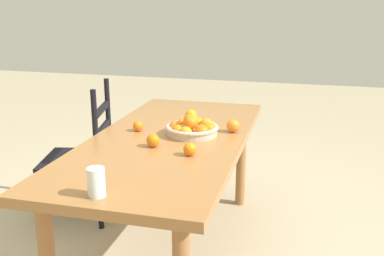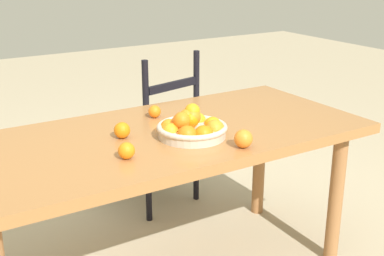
# 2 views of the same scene
# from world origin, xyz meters

# --- Properties ---
(ground_plane) EXTENTS (12.00, 12.00, 0.00)m
(ground_plane) POSITION_xyz_m (0.00, 0.00, 0.00)
(ground_plane) COLOR tan
(dining_table) EXTENTS (1.85, 0.84, 0.75)m
(dining_table) POSITION_xyz_m (0.00, 0.00, 0.67)
(dining_table) COLOR #A06A39
(dining_table) RESTS_ON ground
(chair_near_window) EXTENTS (0.54, 0.54, 0.96)m
(chair_near_window) POSITION_xyz_m (0.35, 0.75, 0.44)
(chair_near_window) COLOR black
(chair_near_window) RESTS_ON ground
(fruit_bowl) EXTENTS (0.31, 0.31, 0.15)m
(fruit_bowl) POSITION_xyz_m (0.08, -0.12, 0.80)
(fruit_bowl) COLOR beige
(fruit_bowl) RESTS_ON dining_table
(orange_loose_0) EXTENTS (0.07, 0.07, 0.07)m
(orange_loose_0) POSITION_xyz_m (-0.18, 0.03, 0.79)
(orange_loose_0) COLOR orange
(orange_loose_0) RESTS_ON dining_table
(orange_loose_1) EXTENTS (0.08, 0.08, 0.08)m
(orange_loose_1) POSITION_xyz_m (0.19, -0.34, 0.79)
(orange_loose_1) COLOR orange
(orange_loose_1) RESTS_ON dining_table
(orange_loose_2) EXTENTS (0.06, 0.06, 0.06)m
(orange_loose_2) POSITION_xyz_m (0.07, 0.21, 0.78)
(orange_loose_2) COLOR orange
(orange_loose_2) RESTS_ON dining_table
(orange_loose_3) EXTENTS (0.07, 0.07, 0.07)m
(orange_loose_3) POSITION_xyz_m (-0.27, -0.20, 0.79)
(orange_loose_3) COLOR orange
(orange_loose_3) RESTS_ON dining_table
(drinking_glass) EXTENTS (0.07, 0.07, 0.12)m
(drinking_glass) POSITION_xyz_m (-0.82, 0.04, 0.81)
(drinking_glass) COLOR silver
(drinking_glass) RESTS_ON dining_table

